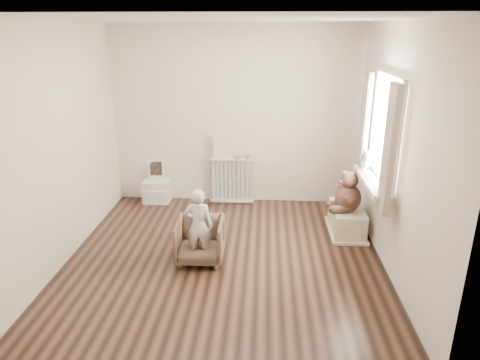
# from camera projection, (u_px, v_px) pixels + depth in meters

# --- Properties ---
(floor) EXTENTS (3.60, 3.60, 0.01)m
(floor) POSITION_uv_depth(u_px,v_px,m) (225.00, 257.00, 4.97)
(floor) COLOR black
(floor) RESTS_ON ground
(ceiling) EXTENTS (3.60, 3.60, 0.01)m
(ceiling) POSITION_uv_depth(u_px,v_px,m) (222.00, 19.00, 4.10)
(ceiling) COLOR white
(ceiling) RESTS_ON ground
(back_wall) EXTENTS (3.60, 0.02, 2.60)m
(back_wall) POSITION_uv_depth(u_px,v_px,m) (235.00, 117.00, 6.23)
(back_wall) COLOR #EDE6CC
(back_wall) RESTS_ON ground
(front_wall) EXTENTS (3.60, 0.02, 2.60)m
(front_wall) POSITION_uv_depth(u_px,v_px,m) (197.00, 221.00, 2.84)
(front_wall) COLOR #EDE6CC
(front_wall) RESTS_ON ground
(left_wall) EXTENTS (0.02, 3.60, 2.60)m
(left_wall) POSITION_uv_depth(u_px,v_px,m) (58.00, 147.00, 4.64)
(left_wall) COLOR #EDE6CC
(left_wall) RESTS_ON ground
(right_wall) EXTENTS (0.02, 3.60, 2.60)m
(right_wall) POSITION_uv_depth(u_px,v_px,m) (396.00, 152.00, 4.43)
(right_wall) COLOR #EDE6CC
(right_wall) RESTS_ON ground
(window) EXTENTS (0.03, 0.90, 1.10)m
(window) POSITION_uv_depth(u_px,v_px,m) (386.00, 132.00, 4.67)
(window) COLOR white
(window) RESTS_ON right_wall
(window_sill) EXTENTS (0.22, 1.10, 0.06)m
(window_sill) POSITION_uv_depth(u_px,v_px,m) (372.00, 181.00, 4.87)
(window_sill) COLOR silver
(window_sill) RESTS_ON right_wall
(curtain_left) EXTENTS (0.06, 0.26, 1.30)m
(curtain_left) POSITION_uv_depth(u_px,v_px,m) (389.00, 151.00, 4.16)
(curtain_left) COLOR tan
(curtain_left) RESTS_ON right_wall
(curtain_right) EXTENTS (0.06, 0.26, 1.30)m
(curtain_right) POSITION_uv_depth(u_px,v_px,m) (364.00, 126.00, 5.23)
(curtain_right) COLOR tan
(curtain_right) RESTS_ON right_wall
(radiator) EXTENTS (0.66, 0.13, 0.70)m
(radiator) POSITION_uv_depth(u_px,v_px,m) (232.00, 178.00, 6.42)
(radiator) COLOR silver
(radiator) RESTS_ON floor
(paper_doll) EXTENTS (0.20, 0.02, 0.34)m
(paper_doll) POSITION_uv_depth(u_px,v_px,m) (220.00, 147.00, 6.27)
(paper_doll) COLOR beige
(paper_doll) RESTS_ON radiator
(tin_a) EXTENTS (0.09, 0.09, 0.05)m
(tin_a) POSITION_uv_depth(u_px,v_px,m) (237.00, 157.00, 6.31)
(tin_a) COLOR #A59E8C
(tin_a) RESTS_ON radiator
(tin_b) EXTENTS (0.10, 0.10, 0.05)m
(tin_b) POSITION_uv_depth(u_px,v_px,m) (248.00, 157.00, 6.30)
(tin_b) COLOR #A59E8C
(tin_b) RESTS_ON radiator
(toy_vanity) EXTENTS (0.40, 0.29, 0.63)m
(toy_vanity) POSITION_uv_depth(u_px,v_px,m) (157.00, 184.00, 6.50)
(toy_vanity) COLOR silver
(toy_vanity) RESTS_ON floor
(armchair) EXTENTS (0.53, 0.54, 0.49)m
(armchair) POSITION_uv_depth(u_px,v_px,m) (200.00, 240.00, 4.85)
(armchair) COLOR brown
(armchair) RESTS_ON floor
(child) EXTENTS (0.32, 0.21, 0.86)m
(child) POSITION_uv_depth(u_px,v_px,m) (199.00, 226.00, 4.73)
(child) COLOR beige
(child) RESTS_ON armchair
(toy_bench) EXTENTS (0.39, 0.73, 0.34)m
(toy_bench) POSITION_uv_depth(u_px,v_px,m) (347.00, 218.00, 5.54)
(toy_bench) COLOR beige
(toy_bench) RESTS_ON floor
(teddy_bear) EXTENTS (0.46, 0.37, 0.52)m
(teddy_bear) POSITION_uv_depth(u_px,v_px,m) (349.00, 186.00, 5.30)
(teddy_bear) COLOR #3B221A
(teddy_bear) RESTS_ON toy_bench
(plush_cat) EXTENTS (0.25, 0.34, 0.25)m
(plush_cat) POSITION_uv_depth(u_px,v_px,m) (365.00, 160.00, 5.19)
(plush_cat) COLOR slate
(plush_cat) RESTS_ON window_sill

